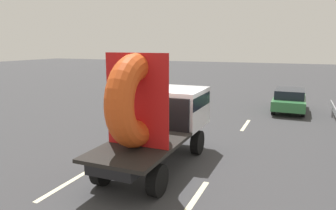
{
  "coord_description": "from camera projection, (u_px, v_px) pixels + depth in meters",
  "views": [
    {
      "loc": [
        3.89,
        -9.31,
        3.88
      ],
      "look_at": [
        -0.12,
        0.16,
        1.86
      ],
      "focal_mm": 32.92,
      "sensor_mm": 36.0,
      "label": 1
    }
  ],
  "objects": [
    {
      "name": "ground_plane",
      "position": [
        169.0,
        159.0,
        10.65
      ],
      "size": [
        120.0,
        120.0,
        0.0
      ],
      "primitive_type": "plane",
      "color": "#38383A"
    },
    {
      "name": "flatbed_truck",
      "position": [
        160.0,
        112.0,
        9.92
      ],
      "size": [
        2.02,
        5.47,
        3.67
      ],
      "color": "black",
      "rests_on": "ground_plane"
    },
    {
      "name": "distant_sedan",
      "position": [
        289.0,
        99.0,
        18.08
      ],
      "size": [
        1.75,
        4.08,
        1.33
      ],
      "color": "black",
      "rests_on": "ground_plane"
    },
    {
      "name": "lane_dash_left_near",
      "position": [
        64.0,
        185.0,
        8.66
      ],
      "size": [
        0.16,
        2.16,
        0.01
      ],
      "primitive_type": "cube",
      "rotation": [
        0.0,
        0.0,
        1.57
      ],
      "color": "beige",
      "rests_on": "ground_plane"
    },
    {
      "name": "lane_dash_left_far",
      "position": [
        174.0,
        120.0,
        16.12
      ],
      "size": [
        0.16,
        3.0,
        0.01
      ],
      "primitive_type": "cube",
      "rotation": [
        0.0,
        0.0,
        1.57
      ],
      "color": "beige",
      "rests_on": "ground_plane"
    },
    {
      "name": "lane_dash_right_near",
      "position": [
        194.0,
        200.0,
        7.8
      ],
      "size": [
        0.16,
        2.28,
        0.01
      ],
      "primitive_type": "cube",
      "rotation": [
        0.0,
        0.0,
        1.57
      ],
      "color": "beige",
      "rests_on": "ground_plane"
    },
    {
      "name": "lane_dash_right_far",
      "position": [
        246.0,
        125.0,
        15.08
      ],
      "size": [
        0.16,
        2.25,
        0.01
      ],
      "primitive_type": "cube",
      "rotation": [
        0.0,
        0.0,
        1.57
      ],
      "color": "beige",
      "rests_on": "ground_plane"
    }
  ]
}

